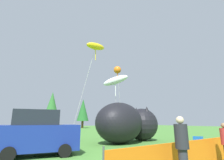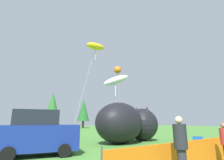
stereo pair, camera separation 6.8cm
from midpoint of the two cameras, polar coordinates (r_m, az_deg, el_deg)
The scene contains 11 objects.
ground_plane at distance 9.83m, azimuth 8.99°, elevation -23.08°, with size 120.00×120.00×0.00m, color #477F33.
parked_car at distance 10.09m, azimuth -23.08°, elevation -15.71°, with size 4.10×2.55×2.26m.
folding_chair at distance 10.46m, azimuth 26.33°, elevation -18.31°, with size 0.72×0.72×0.92m.
inflatable_cat at distance 15.03m, azimuth 4.85°, elevation -14.15°, with size 6.88×4.09×3.18m.
safety_fence at distance 8.16m, azimuth 26.84°, elevation -20.42°, with size 9.18×0.45×1.08m.
spectator_in_yellow_shirt at distance 6.01m, azimuth 21.56°, elevation -18.95°, with size 0.40×0.40×1.84m.
kite_white_ghost at distance 14.46m, azimuth 1.01°, elevation -0.19°, with size 1.82×2.18×5.62m.
kite_orange_flower at distance 16.77m, azimuth 1.67°, elevation 3.17°, with size 1.60×1.29×6.86m.
kite_yellow_hero at distance 15.89m, azimuth -5.47°, elevation 10.77°, with size 2.78×1.82×8.73m.
horizon_tree_east at distance 48.05m, azimuth -9.52°, elevation -9.68°, with size 3.17×3.17×7.57m.
horizon_tree_mid at distance 36.58m, azimuth -19.10°, elevation -8.14°, with size 3.12×3.12×7.43m.
Camera 1 is at (-6.50, -7.19, 1.68)m, focal length 28.00 mm.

